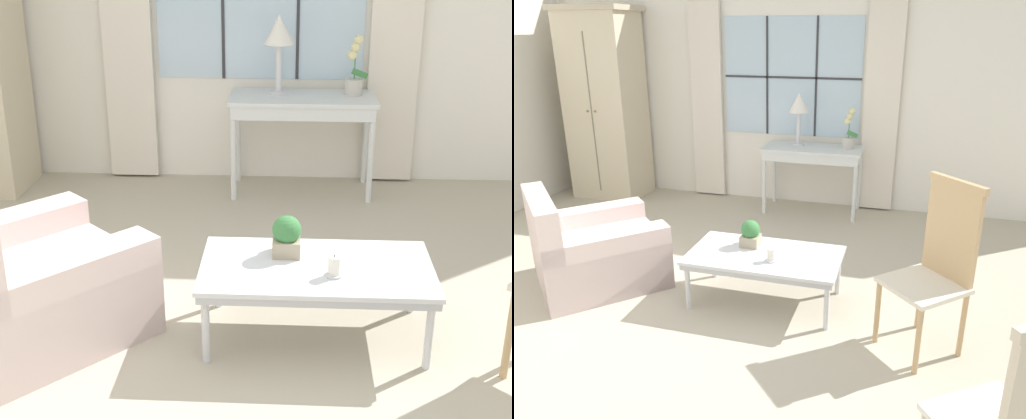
% 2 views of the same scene
% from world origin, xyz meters
% --- Properties ---
extents(ground_plane, '(14.00, 14.00, 0.00)m').
position_xyz_m(ground_plane, '(0.00, 0.00, 0.00)').
color(ground_plane, '#B2A893').
extents(wall_back_windowed, '(7.20, 0.14, 2.80)m').
position_xyz_m(wall_back_windowed, '(0.00, 3.02, 1.38)').
color(wall_back_windowed, white).
rests_on(wall_back_windowed, ground_plane).
extents(armoire, '(0.91, 0.67, 2.28)m').
position_xyz_m(armoire, '(-2.26, 2.64, 1.15)').
color(armoire, beige).
rests_on(armoire, ground_plane).
extents(console_table, '(1.11, 0.53, 0.76)m').
position_xyz_m(console_table, '(0.34, 2.68, 0.67)').
color(console_table, silver).
rests_on(console_table, ground_plane).
extents(table_lamp, '(0.23, 0.23, 0.59)m').
position_xyz_m(table_lamp, '(0.15, 2.73, 1.22)').
color(table_lamp, silver).
rests_on(table_lamp, console_table).
extents(potted_orchid, '(0.17, 0.13, 0.45)m').
position_xyz_m(potted_orchid, '(0.72, 2.74, 0.93)').
color(potted_orchid, '#BCB7AD').
rests_on(potted_orchid, console_table).
extents(armchair_upholstered, '(1.31, 1.31, 0.81)m').
position_xyz_m(armchair_upholstered, '(-1.05, 0.46, 0.26)').
color(armchair_upholstered, beige).
rests_on(armchair_upholstered, ground_plane).
extents(side_chair_wooden, '(0.62, 0.62, 1.15)m').
position_xyz_m(side_chair_wooden, '(1.63, 0.29, 0.63)').
color(side_chair_wooden, beige).
rests_on(side_chair_wooden, ground_plane).
extents(accent_chair_wooden, '(0.61, 0.61, 1.11)m').
position_xyz_m(accent_chair_wooden, '(1.89, -1.05, 0.61)').
color(accent_chair_wooden, white).
rests_on(accent_chair_wooden, ground_plane).
extents(coffee_table, '(1.16, 0.64, 0.40)m').
position_xyz_m(coffee_table, '(0.40, 0.54, 0.36)').
color(coffee_table, silver).
rests_on(coffee_table, ground_plane).
extents(potted_plant_small, '(0.15, 0.15, 0.21)m').
position_xyz_m(potted_plant_small, '(0.25, 0.66, 0.51)').
color(potted_plant_small, tan).
rests_on(potted_plant_small, coffee_table).
extents(pillar_candle, '(0.09, 0.09, 0.12)m').
position_xyz_m(pillar_candle, '(0.48, 0.43, 0.45)').
color(pillar_candle, silver).
rests_on(pillar_candle, coffee_table).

